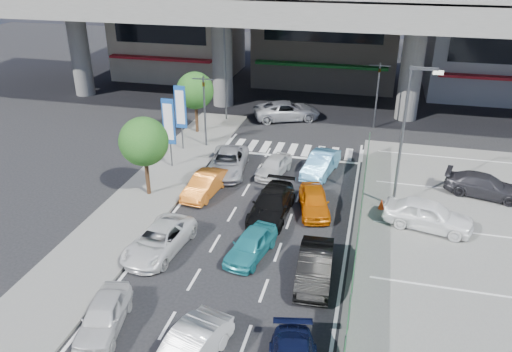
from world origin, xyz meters
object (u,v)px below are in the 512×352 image
(taxi_orange_right, at_px, (314,201))
(traffic_cone, at_px, (381,204))
(traffic_light_left, at_px, (204,94))
(traffic_light_right, at_px, (379,79))
(kei_truck_front_right, at_px, (321,164))
(sedan_black_mid, at_px, (272,204))
(wagon_silver_front_left, at_px, (228,162))
(parked_sedan_dgrey, at_px, (485,186))
(taxi_teal_mid, at_px, (251,244))
(hatch_black_mid_right, at_px, (315,267))
(hatch_white_back_mid, at_px, (188,351))
(crossing_wagon_silver, at_px, (287,111))
(taxi_orange_left, at_px, (205,185))
(street_lamp_right, at_px, (407,128))
(street_lamp_left, at_px, (227,63))
(parked_sedan_white, at_px, (428,215))
(sedan_white_front_mid, at_px, (274,166))
(van_white_back_left, at_px, (104,315))
(sedan_white_mid_left, at_px, (159,240))
(tree_near, at_px, (144,142))
(signboard_near, at_px, (169,124))
(signboard_far, at_px, (181,109))
(tree_far, at_px, (195,91))

(taxi_orange_right, relative_size, traffic_cone, 6.00)
(traffic_light_left, relative_size, traffic_light_right, 1.00)
(kei_truck_front_right, bearing_deg, sedan_black_mid, -96.71)
(taxi_orange_right, relative_size, wagon_silver_front_left, 0.77)
(taxi_orange_right, distance_m, parked_sedan_dgrey, 10.30)
(taxi_teal_mid, height_order, hatch_black_mid_right, hatch_black_mid_right)
(hatch_white_back_mid, distance_m, sedan_black_mid, 11.16)
(crossing_wagon_silver, bearing_deg, wagon_silver_front_left, 147.51)
(parked_sedan_dgrey, bearing_deg, taxi_orange_left, 116.49)
(street_lamp_right, bearing_deg, traffic_light_left, 155.84)
(street_lamp_left, height_order, sedan_black_mid, street_lamp_left)
(parked_sedan_white, bearing_deg, street_lamp_right, 50.63)
(wagon_silver_front_left, bearing_deg, sedan_white_front_mid, -1.30)
(van_white_back_left, xyz_separation_m, taxi_orange_left, (0.08, 11.58, 0.01))
(hatch_white_back_mid, relative_size, parked_sedan_dgrey, 0.93)
(hatch_black_mid_right, bearing_deg, sedan_black_mid, 117.62)
(traffic_light_right, xyz_separation_m, van_white_back_left, (-9.38, -25.71, -3.31))
(traffic_light_left, distance_m, sedan_white_mid_left, 13.88)
(taxi_orange_right, height_order, crossing_wagon_silver, crossing_wagon_silver)
(wagon_silver_front_left, height_order, sedan_white_front_mid, wagon_silver_front_left)
(tree_near, distance_m, kei_truck_front_right, 11.22)
(parked_sedan_dgrey, bearing_deg, signboard_near, 105.13)
(signboard_near, relative_size, sedan_white_front_mid, 1.32)
(sedan_white_mid_left, height_order, wagon_silver_front_left, wagon_silver_front_left)
(street_lamp_left, bearing_deg, signboard_far, -100.31)
(taxi_orange_left, height_order, crossing_wagon_silver, crossing_wagon_silver)
(sedan_black_mid, xyz_separation_m, parked_sedan_white, (8.16, 0.61, 0.14))
(hatch_black_mid_right, relative_size, sedan_black_mid, 0.88)
(signboard_near, bearing_deg, sedan_black_mid, -30.54)
(signboard_near, relative_size, taxi_teal_mid, 1.27)
(taxi_orange_right, bearing_deg, taxi_orange_left, 161.96)
(taxi_teal_mid, bearing_deg, tree_far, 130.04)
(traffic_light_left, bearing_deg, hatch_black_mid_right, -54.44)
(hatch_white_back_mid, bearing_deg, traffic_light_right, 91.95)
(hatch_black_mid_right, bearing_deg, street_lamp_left, 113.58)
(street_lamp_right, height_order, taxi_orange_left, street_lamp_right)
(kei_truck_front_right, xyz_separation_m, parked_sedan_dgrey, (9.68, -0.84, 0.02))
(sedan_white_mid_left, bearing_deg, hatch_white_back_mid, -52.51)
(taxi_teal_mid, xyz_separation_m, crossing_wagon_silver, (-2.04, 19.94, 0.13))
(signboard_far, bearing_deg, sedan_black_mid, -42.91)
(hatch_white_back_mid, height_order, kei_truck_front_right, kei_truck_front_right)
(traffic_light_right, distance_m, sedan_white_mid_left, 22.64)
(sedan_white_mid_left, relative_size, taxi_orange_left, 1.17)
(crossing_wagon_silver, bearing_deg, street_lamp_left, 82.71)
(traffic_light_left, relative_size, tree_far, 1.08)
(van_white_back_left, bearing_deg, taxi_teal_mid, 44.13)
(traffic_light_left, height_order, traffic_light_right, same)
(taxi_teal_mid, relative_size, kei_truck_front_right, 0.88)
(traffic_light_left, bearing_deg, van_white_back_left, -82.93)
(tree_far, xyz_separation_m, wagon_silver_front_left, (4.39, -6.29, -2.70))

